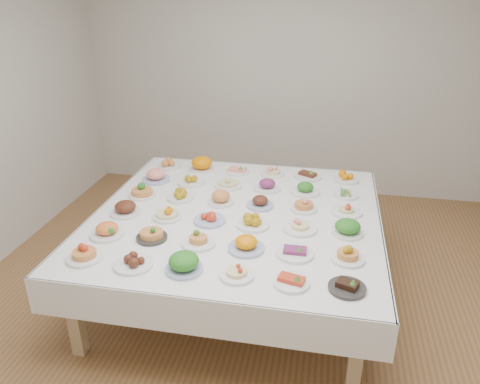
% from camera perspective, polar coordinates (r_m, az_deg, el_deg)
% --- Properties ---
extents(room_envelope, '(5.02, 5.02, 2.81)m').
position_cam_1_polar(room_envelope, '(3.30, 1.43, 12.72)').
color(room_envelope, '#93603D').
rests_on(room_envelope, ground).
extents(display_table, '(2.33, 2.33, 0.75)m').
position_cam_1_polar(display_table, '(3.88, -0.43, -3.50)').
color(display_table, white).
rests_on(display_table, ground).
extents(dish_0, '(0.24, 0.24, 0.15)m').
position_cam_1_polar(dish_0, '(3.39, -18.52, -6.79)').
color(dish_0, white).
rests_on(dish_0, display_table).
extents(dish_1, '(0.26, 0.26, 0.11)m').
position_cam_1_polar(dish_1, '(3.23, -12.92, -8.03)').
color(dish_1, white).
rests_on(dish_1, display_table).
extents(dish_2, '(0.27, 0.27, 0.15)m').
position_cam_1_polar(dish_2, '(3.11, -6.87, -8.34)').
color(dish_2, '#4C66B2').
rests_on(dish_2, display_table).
extents(dish_3, '(0.22, 0.22, 0.11)m').
position_cam_1_polar(dish_3, '(3.05, -0.40, -9.51)').
color(dish_3, white).
rests_on(dish_3, display_table).
extents(dish_4, '(0.23, 0.23, 0.10)m').
position_cam_1_polar(dish_4, '(3.00, 6.30, -10.44)').
color(dish_4, white).
rests_on(dish_4, display_table).
extents(dish_5, '(0.23, 0.23, 0.09)m').
position_cam_1_polar(dish_5, '(3.02, 12.95, -11.01)').
color(dish_5, '#2E2B28').
rests_on(dish_5, display_table).
extents(dish_6, '(0.29, 0.29, 0.16)m').
position_cam_1_polar(dish_6, '(3.63, -15.95, -4.06)').
color(dish_6, white).
rests_on(dish_6, display_table).
extents(dish_7, '(0.23, 0.23, 0.13)m').
position_cam_1_polar(dish_7, '(3.52, -10.76, -4.79)').
color(dish_7, '#2E2B28').
rests_on(dish_7, display_table).
extents(dish_8, '(0.25, 0.25, 0.12)m').
position_cam_1_polar(dish_8, '(3.40, -5.09, -5.61)').
color(dish_8, white).
rests_on(dish_8, display_table).
extents(dish_9, '(0.26, 0.26, 0.13)m').
position_cam_1_polar(dish_9, '(3.33, 0.75, -6.17)').
color(dish_9, '#4C66B2').
rests_on(dish_9, display_table).
extents(dish_10, '(0.26, 0.26, 0.11)m').
position_cam_1_polar(dish_10, '(3.30, 6.73, -6.98)').
color(dish_10, white).
rests_on(dish_10, display_table).
extents(dish_11, '(0.23, 0.23, 0.14)m').
position_cam_1_polar(dish_11, '(3.29, 13.05, -7.12)').
color(dish_11, white).
rests_on(dish_11, display_table).
extents(dish_12, '(0.25, 0.25, 0.14)m').
position_cam_1_polar(dish_12, '(3.93, -13.81, -1.76)').
color(dish_12, white).
rests_on(dish_12, display_table).
extents(dish_13, '(0.26, 0.26, 0.14)m').
position_cam_1_polar(dish_13, '(3.80, -8.89, -2.25)').
color(dish_13, white).
rests_on(dish_13, display_table).
extents(dish_14, '(0.25, 0.25, 0.10)m').
position_cam_1_polar(dish_14, '(3.71, -3.74, -3.06)').
color(dish_14, '#4C66B2').
rests_on(dish_14, display_table).
extents(dish_15, '(0.25, 0.25, 0.12)m').
position_cam_1_polar(dish_15, '(3.64, 1.61, -3.43)').
color(dish_15, white).
rests_on(dish_15, display_table).
extents(dish_16, '(0.26, 0.26, 0.13)m').
position_cam_1_polar(dish_16, '(3.61, 7.35, -3.75)').
color(dish_16, white).
rests_on(dish_16, display_table).
extents(dish_17, '(0.23, 0.23, 0.14)m').
position_cam_1_polar(dish_17, '(3.61, 13.00, -4.10)').
color(dish_17, white).
rests_on(dish_17, display_table).
extents(dish_18, '(0.26, 0.25, 0.15)m').
position_cam_1_polar(dish_18, '(4.21, -11.89, 0.40)').
color(dish_18, white).
rests_on(dish_18, display_table).
extents(dish_19, '(0.23, 0.23, 0.10)m').
position_cam_1_polar(dish_19, '(4.12, -7.26, -0.28)').
color(dish_19, white).
rests_on(dish_19, display_table).
extents(dish_20, '(0.22, 0.22, 0.13)m').
position_cam_1_polar(dish_20, '(4.00, -2.36, -0.58)').
color(dish_20, white).
rests_on(dish_20, display_table).
extents(dish_21, '(0.23, 0.23, 0.12)m').
position_cam_1_polar(dish_21, '(3.95, 2.48, -1.09)').
color(dish_21, '#4C66B2').
rests_on(dish_21, display_table).
extents(dish_22, '(0.22, 0.22, 0.13)m').
position_cam_1_polar(dish_22, '(3.92, 7.81, -1.38)').
color(dish_22, white).
rests_on(dish_22, display_table).
extents(dish_23, '(0.25, 0.25, 0.12)m').
position_cam_1_polar(dish_23, '(3.92, 12.87, -1.86)').
color(dish_23, white).
rests_on(dish_23, display_table).
extents(dish_24, '(0.29, 0.29, 0.17)m').
position_cam_1_polar(dish_24, '(4.52, -10.25, 2.32)').
color(dish_24, '#4C66B2').
rests_on(dish_24, display_table).
extents(dish_25, '(0.25, 0.25, 0.10)m').
position_cam_1_polar(dish_25, '(4.42, -5.94, 1.52)').
color(dish_25, white).
rests_on(dish_25, display_table).
extents(dish_26, '(0.26, 0.26, 0.14)m').
position_cam_1_polar(dish_26, '(4.32, -1.43, 1.48)').
color(dish_26, white).
rests_on(dish_26, display_table).
extents(dish_27, '(0.24, 0.24, 0.13)m').
position_cam_1_polar(dish_27, '(4.27, 3.33, 1.06)').
color(dish_27, white).
rests_on(dish_27, display_table).
extents(dish_28, '(0.26, 0.26, 0.14)m').
position_cam_1_polar(dish_28, '(4.23, 7.97, 0.64)').
color(dish_28, white).
rests_on(dish_28, display_table).
extents(dish_29, '(0.22, 0.22, 0.05)m').
position_cam_1_polar(dish_29, '(4.26, 12.78, -0.22)').
color(dish_29, white).
rests_on(dish_29, display_table).
extents(dish_30, '(0.24, 0.24, 0.11)m').
position_cam_1_polar(dish_30, '(4.84, -8.62, 3.51)').
color(dish_30, white).
rests_on(dish_30, display_table).
extents(dish_31, '(0.25, 0.25, 0.15)m').
position_cam_1_polar(dish_31, '(4.72, -4.68, 3.48)').
color(dish_31, white).
rests_on(dish_31, display_table).
extents(dish_32, '(0.22, 0.22, 0.10)m').
position_cam_1_polar(dish_32, '(4.64, -0.32, 2.79)').
color(dish_32, white).
rests_on(dish_32, display_table).
extents(dish_33, '(0.23, 0.23, 0.12)m').
position_cam_1_polar(dish_33, '(4.60, 4.01, 2.67)').
color(dish_33, white).
rests_on(dish_33, display_table).
extents(dish_34, '(0.26, 0.26, 0.11)m').
position_cam_1_polar(dish_34, '(4.58, 8.24, 2.29)').
color(dish_34, white).
rests_on(dish_34, display_table).
extents(dish_35, '(0.24, 0.24, 0.11)m').
position_cam_1_polar(dish_35, '(4.57, 12.86, 1.91)').
color(dish_35, white).
rests_on(dish_35, display_table).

